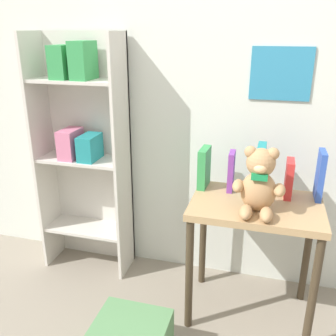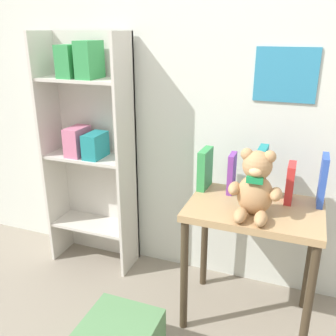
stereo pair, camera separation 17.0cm
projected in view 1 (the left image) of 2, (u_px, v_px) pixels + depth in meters
The scene contains 9 objects.
wall_back at pixel (224, 76), 2.07m from camera, with size 4.80×0.07×2.50m.
bookshelf_side at pixel (84, 143), 2.30m from camera, with size 0.55×0.25×1.49m.
display_table at pixel (255, 223), 1.92m from camera, with size 0.65×0.45×0.67m.
teddy_bear at pixel (259, 183), 1.75m from camera, with size 0.24×0.22×0.32m.
book_standing_green at pixel (204, 167), 2.05m from camera, with size 0.04×0.15×0.22m, color #33934C.
book_standing_purple at pixel (231, 171), 2.00m from camera, with size 0.03×0.11×0.21m, color purple.
book_standing_teal at pixel (260, 169), 1.96m from camera, with size 0.04×0.14×0.26m, color teal.
book_standing_red at pixel (289, 179), 1.92m from camera, with size 0.04×0.13×0.20m, color red.
book_standing_blue at pixel (320, 175), 1.89m from camera, with size 0.03×0.13×0.25m, color #2D51B7.
Camera 1 is at (0.27, -0.63, 1.49)m, focal length 40.00 mm.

